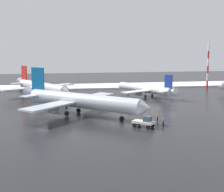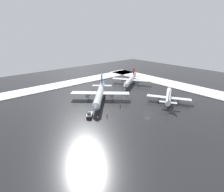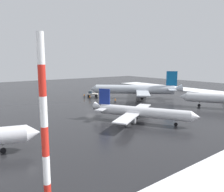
# 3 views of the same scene
# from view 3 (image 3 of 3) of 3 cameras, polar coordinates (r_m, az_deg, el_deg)

# --- Properties ---
(ground_plane) EXTENTS (240.00, 240.00, 0.00)m
(ground_plane) POSITION_cam_3_polar(r_m,az_deg,el_deg) (70.00, -5.56, -3.52)
(ground_plane) COLOR #232326
(snow_bank_right) EXTENTS (14.00, 116.00, 0.44)m
(snow_bank_right) POSITION_cam_3_polar(r_m,az_deg,el_deg) (118.84, 23.22, 1.04)
(snow_bank_right) COLOR white
(snow_bank_right) RESTS_ON ground_plane
(airplane_parked_portside) EXTENTS (30.56, 29.17, 11.32)m
(airplane_parked_portside) POSITION_cam_3_polar(r_m,az_deg,el_deg) (90.73, 6.45, 1.72)
(airplane_parked_portside) COLOR silver
(airplane_parked_portside) RESTS_ON ground_plane
(airplane_far_rear) EXTENTS (20.82, 24.33, 8.01)m
(airplane_far_rear) POSITION_cam_3_polar(r_m,az_deg,el_deg) (55.06, 7.51, -4.15)
(airplane_far_rear) COLOR white
(airplane_far_rear) RESTS_ON ground_plane
(pushback_tug) EXTENTS (4.87, 4.74, 2.50)m
(pushback_tug) POSITION_cam_3_polar(r_m,az_deg,el_deg) (95.38, -5.25, 0.60)
(pushback_tug) COLOR silver
(pushback_tug) RESTS_ON ground_plane
(ground_crew_by_nose_gear) EXTENTS (0.36, 0.36, 1.71)m
(ground_crew_by_nose_gear) POSITION_cam_3_polar(r_m,az_deg,el_deg) (92.27, -7.27, 0.09)
(ground_crew_by_nose_gear) COLOR black
(ground_crew_by_nose_gear) RESTS_ON ground_plane
(ground_crew_mid_apron) EXTENTS (0.36, 0.36, 1.71)m
(ground_crew_mid_apron) POSITION_cam_3_polar(r_m,az_deg,el_deg) (88.05, -5.83, -0.31)
(ground_crew_mid_apron) COLOR black
(ground_crew_mid_apron) RESTS_ON ground_plane
(ground_crew_near_tug) EXTENTS (0.36, 0.36, 1.71)m
(ground_crew_near_tug) POSITION_cam_3_polar(r_m,az_deg,el_deg) (80.77, 0.82, -1.10)
(ground_crew_near_tug) COLOR black
(ground_crew_near_tug) RESTS_ON ground_plane
(antenna_mast) EXTENTS (0.70, 0.70, 17.75)m
(antenna_mast) POSITION_cam_3_polar(r_m,az_deg,el_deg) (22.13, -17.25, -7.66)
(antenna_mast) COLOR red
(antenna_mast) RESTS_ON ground_plane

